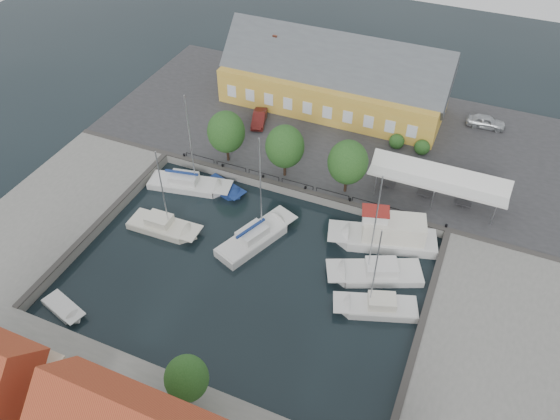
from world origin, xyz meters
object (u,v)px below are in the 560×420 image
east_boat_a (377,274)px  west_boat_b (163,227)px  launch_sw (64,309)px  west_boat_a (188,185)px  tent_canopy (438,179)px  center_sailboat (255,239)px  car_silver (486,122)px  trawler (387,236)px  launch_nw (224,189)px  warehouse (330,79)px  east_boat_b (377,308)px  car_red (259,118)px

east_boat_a → west_boat_b: size_ratio=1.19×
east_boat_a → launch_sw: size_ratio=2.67×
west_boat_a → east_boat_a: bearing=-10.9°
west_boat_b → launch_sw: size_ratio=2.25×
tent_canopy → center_sailboat: size_ratio=1.12×
car_silver → west_boat_b: 41.02m
west_boat_b → trawler: bearing=18.1°
west_boat_a → launch_sw: bearing=-94.5°
launch_nw → launch_sw: bearing=-104.7°
center_sailboat → west_boat_a: size_ratio=1.02×
trawler → tent_canopy: bearing=67.2°
warehouse → center_sailboat: (1.50, -26.05, -4.06)m
car_silver → east_boat_b: east_boat_b is taller
west_boat_a → launch_nw: bearing=17.0°
launch_sw → center_sailboat: bearing=50.2°
east_boat_b → west_boat_a: 25.21m
warehouse → car_red: (-6.34, -8.04, -2.71)m
tent_canopy → car_silver: tent_canopy is taller
trawler → launch_nw: size_ratio=2.04×
car_silver → west_boat_a: 37.07m
warehouse → car_silver: size_ratio=6.17×
east_boat_b → launch_nw: size_ratio=1.90×
car_silver → trawler: 24.22m
west_boat_b → launch_sw: 12.42m
center_sailboat → launch_sw: 18.61m
east_boat_b → launch_nw: east_boat_b is taller
launch_sw → west_boat_a: bearing=85.5°
tent_canopy → east_boat_a: (-2.78, -11.83, -3.42)m
west_boat_b → launch_nw: west_boat_b is taller
warehouse → west_boat_a: bearing=-112.7°
trawler → west_boat_a: (-22.41, -0.11, -0.75)m
east_boat_b → west_boat_a: (-23.85, 8.18, 0.01)m
center_sailboat → east_boat_a: 12.32m
car_red → trawler: bearing=-50.1°
east_boat_a → center_sailboat: bearing=-178.4°
car_silver → trawler: size_ratio=0.42×
tent_canopy → east_boat_b: 16.11m
trawler → east_boat_b: east_boat_b is taller
center_sailboat → west_boat_a: 11.43m
car_red → west_boat_a: (-2.56, -13.29, -1.45)m
warehouse → launch_nw: warehouse is taller
tent_canopy → trawler: trawler is taller
east_boat_a → trawler: bearing=94.1°
car_red → west_boat_b: (-1.49, -20.14, -1.46)m
trawler → west_boat_a: size_ratio=0.90×
warehouse → tent_canopy: bearing=-39.9°
center_sailboat → west_boat_b: bearing=-167.1°
warehouse → west_boat_b: warehouse is taller
car_silver → center_sailboat: (-18.21, -28.22, -1.42)m
tent_canopy → car_red: tent_canopy is taller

